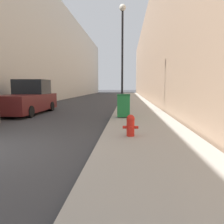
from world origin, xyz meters
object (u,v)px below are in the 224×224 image
trash_bin (124,105)px  lamppost (122,47)px  fire_hydrant (131,125)px  pickup_truck (27,99)px

trash_bin → lamppost: lamppost is taller
fire_hydrant → trash_bin: trash_bin is taller
fire_hydrant → pickup_truck: size_ratio=0.13×
pickup_truck → lamppost: bearing=4.7°
lamppost → fire_hydrant: bearing=-86.4°
fire_hydrant → pickup_truck: 8.96m
lamppost → pickup_truck: (-5.82, -0.48, -3.17)m
fire_hydrant → lamppost: 7.76m
fire_hydrant → lamppost: size_ratio=0.10×
trash_bin → lamppost: bearing=93.1°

